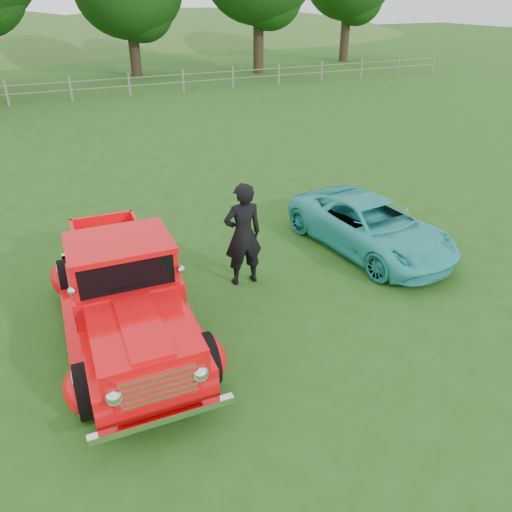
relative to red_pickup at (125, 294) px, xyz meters
name	(u,v)px	position (x,y,z in m)	size (l,w,h in m)	color
ground	(244,337)	(1.66, -0.85, -0.80)	(140.00, 140.00, 0.00)	#244F15
distant_hills	(0,87)	(-2.42, 58.61, -5.34)	(116.00, 60.00, 18.00)	#385F23
fence_line	(71,89)	(1.66, 21.15, -0.19)	(48.00, 0.12, 1.20)	slate
red_pickup	(125,294)	(0.00, 0.00, 0.00)	(2.36, 5.04, 1.78)	black
teal_sedan	(371,226)	(5.44, 0.91, -0.24)	(1.85, 4.01, 1.11)	#2DB7B3
man	(243,235)	(2.38, 0.79, 0.22)	(0.74, 0.49, 2.03)	black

